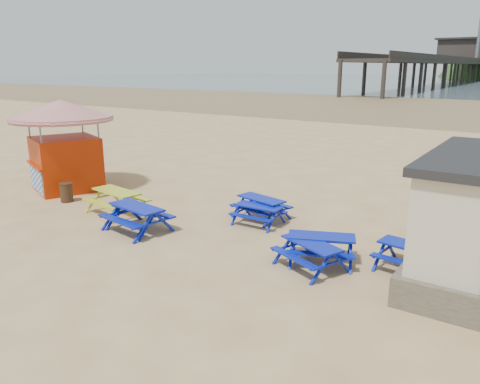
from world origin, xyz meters
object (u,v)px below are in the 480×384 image
Objects in this scene: ice_cream_kiosk at (63,134)px; picnic_table_blue_a at (258,215)px; picnic_table_blue_b at (261,208)px; picnic_table_yellow at (117,202)px; litter_bin at (66,192)px.

picnic_table_blue_a is at bearing 25.72° from ice_cream_kiosk.
ice_cream_kiosk is (-9.00, -1.22, 2.04)m from picnic_table_blue_b.
picnic_table_blue_a is 0.66m from picnic_table_blue_b.
picnic_table_blue_a is 0.72× the size of picnic_table_yellow.
ice_cream_kiosk reaches higher than litter_bin.
picnic_table_yellow is 2.77m from litter_bin.
picnic_table_blue_b is 9.31m from ice_cream_kiosk.
litter_bin is at bearing -167.16° from picnic_table_blue_a.
picnic_table_blue_a is 0.29× the size of ice_cream_kiosk.
picnic_table_blue_b is 7.80m from litter_bin.
picnic_table_blue_b is (-0.26, 0.60, 0.04)m from picnic_table_blue_a.
picnic_table_blue_a is at bearing 13.85° from litter_bin.
litter_bin is (-2.76, -0.10, -0.04)m from picnic_table_yellow.
ice_cream_kiosk is (-9.26, -0.62, 2.07)m from picnic_table_blue_a.
picnic_table_yellow is at bearing -160.97° from picnic_table_blue_a.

